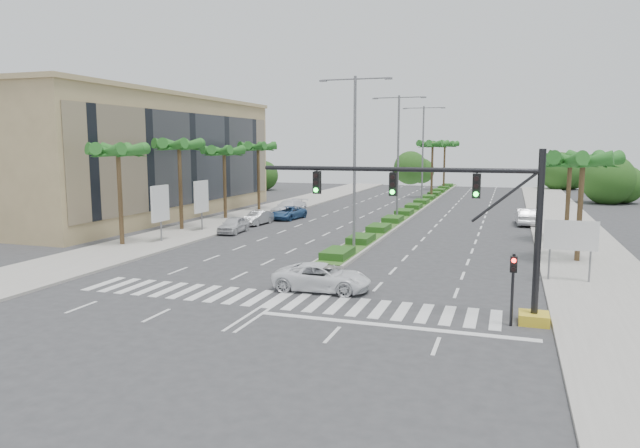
% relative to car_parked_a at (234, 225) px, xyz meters
% --- Properties ---
extents(ground, '(160.00, 160.00, 0.00)m').
position_rel_car_parked_a_xyz_m(ground, '(11.63, -18.23, -0.69)').
color(ground, '#333335').
rests_on(ground, ground).
extents(footpath_right, '(6.00, 120.00, 0.15)m').
position_rel_car_parked_a_xyz_m(footpath_right, '(26.83, 1.77, -0.61)').
color(footpath_right, gray).
rests_on(footpath_right, ground).
extents(footpath_left, '(6.00, 120.00, 0.15)m').
position_rel_car_parked_a_xyz_m(footpath_left, '(-3.57, 1.77, -0.61)').
color(footpath_left, gray).
rests_on(footpath_left, ground).
extents(median, '(2.20, 75.00, 0.20)m').
position_rel_car_parked_a_xyz_m(median, '(11.63, 26.77, -0.59)').
color(median, gray).
rests_on(median, ground).
extents(median_grass, '(1.80, 75.00, 0.04)m').
position_rel_car_parked_a_xyz_m(median_grass, '(11.63, 26.77, -0.47)').
color(median_grass, '#23501B').
rests_on(median_grass, median).
extents(building, '(12.00, 36.00, 12.00)m').
position_rel_car_parked_a_xyz_m(building, '(-14.37, 7.77, 5.31)').
color(building, tan).
rests_on(building, ground).
extents(signal_gantry, '(12.60, 1.20, 7.20)m').
position_rel_car_parked_a_xyz_m(signal_gantry, '(20.90, -18.23, 2.77)').
color(signal_gantry, gold).
rests_on(signal_gantry, ground).
extents(pedestrian_signal, '(0.28, 0.36, 3.00)m').
position_rel_car_parked_a_xyz_m(pedestrian_signal, '(22.23, -18.91, 1.36)').
color(pedestrian_signal, black).
rests_on(pedestrian_signal, ground).
extents(direction_sign, '(2.70, 0.11, 3.40)m').
position_rel_car_parked_a_xyz_m(direction_sign, '(25.13, -10.24, 1.76)').
color(direction_sign, slate).
rests_on(direction_sign, ground).
extents(billboard_near, '(0.18, 2.10, 4.35)m').
position_rel_car_parked_a_xyz_m(billboard_near, '(-2.87, -6.23, 2.27)').
color(billboard_near, slate).
rests_on(billboard_near, ground).
extents(billboard_far, '(0.18, 2.10, 4.35)m').
position_rel_car_parked_a_xyz_m(billboard_far, '(-2.87, -0.23, 2.27)').
color(billboard_far, slate).
rests_on(billboard_far, ground).
extents(palm_left_near, '(4.57, 4.68, 7.55)m').
position_rel_car_parked_a_xyz_m(palm_left_near, '(-4.87, -8.23, 6.00)').
color(palm_left_near, brown).
rests_on(palm_left_near, ground).
extents(palm_left_mid, '(4.57, 4.68, 7.95)m').
position_rel_car_parked_a_xyz_m(palm_left_mid, '(-4.87, -0.23, 6.39)').
color(palm_left_mid, brown).
rests_on(palm_left_mid, ground).
extents(palm_left_far, '(4.57, 4.68, 7.35)m').
position_rel_car_parked_a_xyz_m(palm_left_far, '(-4.87, 7.77, 5.81)').
color(palm_left_far, brown).
rests_on(palm_left_far, ground).
extents(palm_left_end, '(4.57, 4.68, 7.75)m').
position_rel_car_parked_a_xyz_m(palm_left_end, '(-4.87, 15.77, 6.20)').
color(palm_left_end, brown).
rests_on(palm_left_end, ground).
extents(palm_right_near, '(4.57, 4.68, 7.05)m').
position_rel_car_parked_a_xyz_m(palm_right_near, '(26.13, -4.23, 5.52)').
color(palm_right_near, brown).
rests_on(palm_right_near, ground).
extents(palm_right_far, '(4.57, 4.68, 6.75)m').
position_rel_car_parked_a_xyz_m(palm_right_far, '(26.13, 3.77, 5.23)').
color(palm_right_far, brown).
rests_on(palm_right_far, ground).
extents(palm_median_a, '(4.57, 4.68, 8.05)m').
position_rel_car_parked_a_xyz_m(palm_median_a, '(11.63, 36.77, 6.48)').
color(palm_median_a, brown).
rests_on(palm_median_a, ground).
extents(palm_median_b, '(4.57, 4.68, 8.05)m').
position_rel_car_parked_a_xyz_m(palm_median_b, '(11.63, 51.77, 6.48)').
color(palm_median_b, brown).
rests_on(palm_median_b, ground).
extents(streetlight_near, '(5.10, 0.25, 12.00)m').
position_rel_car_parked_a_xyz_m(streetlight_near, '(11.63, -4.23, 6.12)').
color(streetlight_near, slate).
rests_on(streetlight_near, ground).
extents(streetlight_mid, '(5.10, 0.25, 12.00)m').
position_rel_car_parked_a_xyz_m(streetlight_mid, '(11.63, 11.77, 6.12)').
color(streetlight_mid, slate).
rests_on(streetlight_mid, ground).
extents(streetlight_far, '(5.10, 0.25, 12.00)m').
position_rel_car_parked_a_xyz_m(streetlight_far, '(11.63, 27.77, 6.12)').
color(streetlight_far, slate).
rests_on(streetlight_far, ground).
extents(car_parked_a, '(1.91, 4.14, 1.37)m').
position_rel_car_parked_a_xyz_m(car_parked_a, '(0.00, 0.00, 0.00)').
color(car_parked_a, silver).
rests_on(car_parked_a, ground).
extents(car_parked_b, '(1.72, 3.99, 1.28)m').
position_rel_car_parked_a_xyz_m(car_parked_b, '(-0.17, 5.21, -0.05)').
color(car_parked_b, '#9E9EA2').
rests_on(car_parked_b, ground).
extents(car_parked_c, '(2.71, 4.81, 1.27)m').
position_rel_car_parked_a_xyz_m(car_parked_c, '(1.10, 9.75, -0.05)').
color(car_parked_c, '#2A4F81').
rests_on(car_parked_c, ground).
extents(car_parked_d, '(2.83, 5.62, 1.57)m').
position_rel_car_parked_a_xyz_m(car_parked_d, '(-0.17, 13.11, 0.10)').
color(car_parked_d, white).
rests_on(car_parked_d, ground).
extents(car_crossing, '(5.04, 2.49, 1.38)m').
position_rel_car_parked_a_xyz_m(car_crossing, '(13.10, -15.84, 0.00)').
color(car_crossing, white).
rests_on(car_crossing, ground).
extents(car_right, '(1.93, 4.80, 1.55)m').
position_rel_car_parked_a_xyz_m(car_right, '(23.43, 12.89, 0.09)').
color(car_right, silver).
rests_on(car_right, ground).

